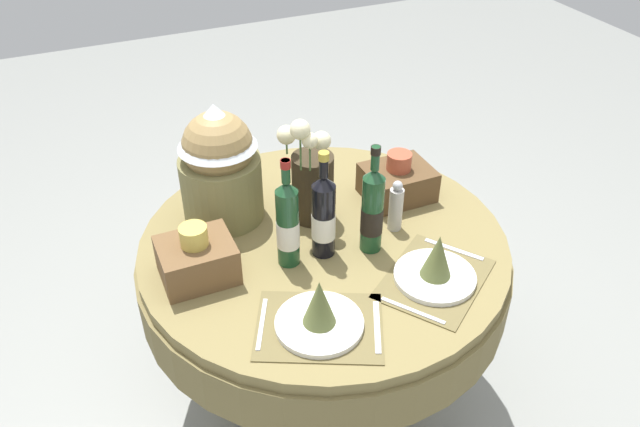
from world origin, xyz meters
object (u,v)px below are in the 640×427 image
Objects in this scene: wine_bottle_left at (372,210)px; pepper_mill at (396,207)px; flower_vase at (311,180)px; wine_bottle_centre at (324,216)px; wine_bottle_right at (288,224)px; gift_tub_back_left at (219,159)px; woven_basket_side_right at (397,181)px; dining_table at (324,272)px; place_setting_right at (436,267)px; place_setting_left at (319,314)px; woven_basket_side_left at (197,258)px.

wine_bottle_left reaches higher than pepper_mill.
wine_bottle_centre is at bearing -101.77° from flower_vase.
flower_vase is 0.24m from wine_bottle_right.
gift_tub_back_left reaches higher than wine_bottle_right.
dining_table is at bearing -160.11° from woven_basket_side_right.
place_setting_right is 0.49m from flower_vase.
dining_table is 0.50m from gift_tub_back_left.
dining_table is 2.78× the size of place_setting_right.
wine_bottle_left reaches higher than place_setting_left.
pepper_mill is at bearing -2.30° from woven_basket_side_left.
dining_table is 3.32× the size of wine_bottle_right.
place_setting_left is 2.33× the size of pepper_mill.
gift_tub_back_left is at bearing 130.09° from place_setting_right.
gift_tub_back_left is at bearing 153.58° from flower_vase.
flower_vase is 2.21× the size of pepper_mill.
flower_vase is at bearing 116.02° from place_setting_right.
place_setting_left is at bearing -136.90° from woven_basket_side_right.
wine_bottle_left reaches higher than woven_basket_side_left.
place_setting_right is 0.36m from wine_bottle_centre.
wine_bottle_right is 1.67× the size of woven_basket_side_left.
gift_tub_back_left is (-0.47, 0.56, 0.17)m from place_setting_right.
woven_basket_side_left is (-0.42, -0.13, -0.08)m from flower_vase.
place_setting_right is at bearing -54.43° from dining_table.
dining_table is 0.40m from woven_basket_side_right.
wine_bottle_left is 1.60× the size of woven_basket_side_right.
woven_basket_side_left reaches higher than place_setting_right.
place_setting_right is 1.20× the size of wine_bottle_right.
woven_basket_side_right is at bearing 19.89° from dining_table.
pepper_mill is (0.12, 0.06, -0.06)m from wine_bottle_left.
place_setting_left is 0.41m from woven_basket_side_left.
pepper_mill reaches higher than dining_table.
woven_basket_side_right is at bearing 26.59° from wine_bottle_centre.
flower_vase is 0.18m from wine_bottle_centre.
wine_bottle_left is at bearing 116.59° from place_setting_right.
place_setting_right is at bearing -63.98° from flower_vase.
wine_bottle_left is (0.10, -0.22, -0.01)m from flower_vase.
wine_bottle_centre is at bearing 64.08° from place_setting_left.
wine_bottle_left is at bearing -8.80° from wine_bottle_right.
gift_tub_back_left is at bearing 109.33° from wine_bottle_right.
pepper_mill is (0.22, -0.16, -0.07)m from flower_vase.
place_setting_right is 2.38× the size of pepper_mill.
wine_bottle_right reaches higher than place_setting_left.
flower_vase is 1.86× the size of woven_basket_side_left.
place_setting_right is 0.27m from pepper_mill.
place_setting_left is 1.05× the size of flower_vase.
flower_vase is 1.11× the size of wine_bottle_right.
flower_vase is 0.28m from pepper_mill.
woven_basket_side_right is at bearing 43.10° from place_setting_left.
flower_vase is at bearing 85.14° from dining_table.
wine_bottle_right is 1.58× the size of woven_basket_side_right.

